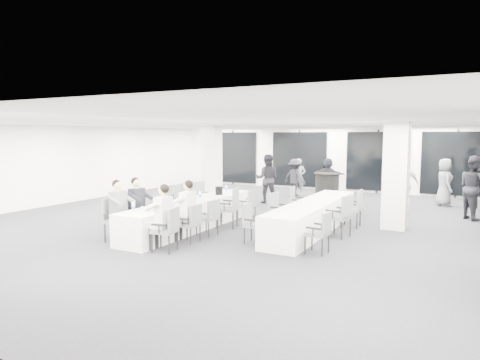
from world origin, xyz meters
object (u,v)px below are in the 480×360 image
at_px(chair_main_right_second, 191,221).
at_px(standing_guest_c, 295,175).
at_px(standing_guest_f, 328,173).
at_px(standing_guest_h, 474,183).
at_px(standing_guest_b, 267,175).
at_px(chair_side_left_mid, 278,209).
at_px(standing_guest_d, 405,180).
at_px(banquet_table_main, 192,214).
at_px(chair_side_left_near, 252,221).
at_px(ice_bucket_far, 219,190).
at_px(chair_main_left_mid, 161,209).
at_px(banquet_table_side, 313,216).
at_px(chair_side_right_far, 354,206).
at_px(chair_main_right_near, 168,226).
at_px(ice_bucket_near, 169,200).
at_px(chair_main_left_near, 115,216).
at_px(chair_side_right_near, 321,230).
at_px(standing_guest_e, 445,179).
at_px(chair_side_left_far, 297,201).
at_px(chair_main_left_fourth, 182,200).
at_px(chair_main_left_second, 134,214).
at_px(chair_main_right_far, 249,203).
at_px(chair_main_left_far, 201,196).
at_px(chair_main_right_fourth, 230,206).
at_px(chair_side_right_mid, 342,213).
at_px(cocktail_table, 327,191).

xyz_separation_m(chair_main_right_second, standing_guest_c, (-0.59, 8.26, 0.35)).
height_order(standing_guest_f, standing_guest_h, standing_guest_h).
bearing_deg(standing_guest_b, chair_side_left_mid, 97.50).
relative_size(chair_main_right_second, standing_guest_d, 0.45).
relative_size(banquet_table_main, chair_side_left_near, 5.64).
bearing_deg(standing_guest_b, ice_bucket_far, 71.15).
height_order(chair_main_left_mid, standing_guest_c, standing_guest_c).
height_order(banquet_table_side, chair_side_right_far, chair_side_right_far).
height_order(chair_main_right_near, ice_bucket_near, ice_bucket_near).
relative_size(chair_main_left_near, chair_side_right_near, 1.15).
bearing_deg(ice_bucket_far, standing_guest_f, 82.02).
bearing_deg(standing_guest_e, chair_main_right_near, 130.66).
xyz_separation_m(chair_side_left_mid, chair_side_right_near, (1.66, -1.69, -0.05)).
bearing_deg(chair_main_left_mid, chair_main_right_second, 64.07).
distance_m(chair_side_left_far, chair_side_right_near, 3.52).
distance_m(chair_main_left_fourth, chair_side_left_far, 3.33).
height_order(banquet_table_main, chair_main_right_near, chair_main_right_near).
bearing_deg(chair_main_right_second, chair_main_left_second, 93.36).
height_order(chair_main_right_second, chair_main_right_far, chair_main_right_far).
relative_size(chair_main_left_far, chair_side_left_far, 1.06).
bearing_deg(standing_guest_h, chair_main_left_near, 99.31).
xyz_separation_m(banquet_table_side, chair_main_right_near, (-2.08, -3.36, 0.17)).
relative_size(chair_main_right_far, chair_side_right_far, 0.88).
xyz_separation_m(banquet_table_side, chair_side_right_near, (0.83, -2.03, 0.13)).
relative_size(chair_main_left_second, chair_main_right_fourth, 0.88).
relative_size(chair_side_right_far, ice_bucket_near, 3.66).
bearing_deg(chair_main_left_near, chair_side_right_far, 124.25).
relative_size(chair_main_left_mid, standing_guest_e, 0.46).
bearing_deg(chair_main_right_far, chair_main_right_fourth, -173.92).
distance_m(chair_side_right_mid, standing_guest_e, 6.60).
height_order(chair_side_right_near, standing_guest_f, standing_guest_f).
distance_m(banquet_table_main, banquet_table_side, 3.17).
relative_size(banquet_table_main, chair_main_left_far, 4.87).
relative_size(chair_main_right_far, chair_side_right_near, 1.00).
bearing_deg(chair_main_left_far, chair_side_left_far, 115.80).
height_order(chair_side_left_near, standing_guest_b, standing_guest_b).
distance_m(chair_main_left_second, chair_side_left_near, 2.99).
relative_size(standing_guest_b, ice_bucket_near, 7.33).
relative_size(cocktail_table, chair_main_left_fourth, 1.17).
height_order(chair_side_left_near, chair_side_left_mid, chair_side_left_mid).
distance_m(chair_main_right_second, chair_side_right_mid, 3.59).
bearing_deg(cocktail_table, standing_guest_b, 170.70).
height_order(chair_main_left_near, chair_main_right_second, chair_main_left_near).
distance_m(chair_main_left_second, chair_main_right_second, 1.66).
xyz_separation_m(chair_main_left_mid, ice_bucket_far, (0.91, 1.53, 0.38)).
relative_size(chair_main_right_near, standing_guest_c, 0.56).
bearing_deg(standing_guest_b, chair_main_left_far, 54.80).
bearing_deg(chair_side_left_mid, banquet_table_side, 117.21).
xyz_separation_m(banquet_table_main, standing_guest_h, (6.58, 4.86, 0.69)).
bearing_deg(cocktail_table, banquet_table_main, -117.43).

